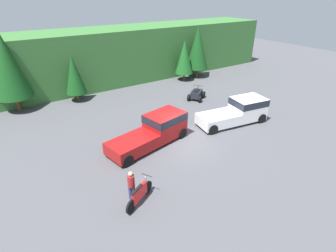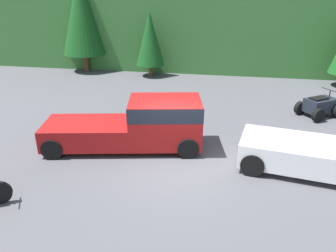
% 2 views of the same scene
% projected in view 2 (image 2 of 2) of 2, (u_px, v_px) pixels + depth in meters
% --- Properties ---
extents(ground_plane, '(80.00, 80.00, 0.00)m').
position_uv_depth(ground_plane, '(178.00, 167.00, 11.22)').
color(ground_plane, '#4C4C51').
extents(hillside_backdrop, '(44.00, 6.00, 5.77)m').
position_uv_depth(hillside_backdrop, '(211.00, 27.00, 24.58)').
color(hillside_backdrop, '#387033').
rests_on(hillside_backdrop, ground_plane).
extents(tree_left, '(2.99, 2.99, 6.80)m').
position_uv_depth(tree_left, '(81.00, 14.00, 22.67)').
color(tree_left, brown).
rests_on(tree_left, ground_plane).
extents(tree_mid_left, '(1.89, 1.89, 4.30)m').
position_uv_depth(tree_mid_left, '(150.00, 39.00, 21.78)').
color(tree_mid_left, brown).
rests_on(tree_mid_left, ground_plane).
extents(pickup_truck_red, '(6.10, 3.08, 1.90)m').
position_uv_depth(pickup_truck_red, '(140.00, 123.00, 12.24)').
color(pickup_truck_red, maroon).
rests_on(pickup_truck_red, ground_plane).
extents(quad_atv, '(2.32, 2.17, 1.23)m').
position_uv_depth(quad_atv, '(320.00, 106.00, 15.49)').
color(quad_atv, black).
rests_on(quad_atv, ground_plane).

